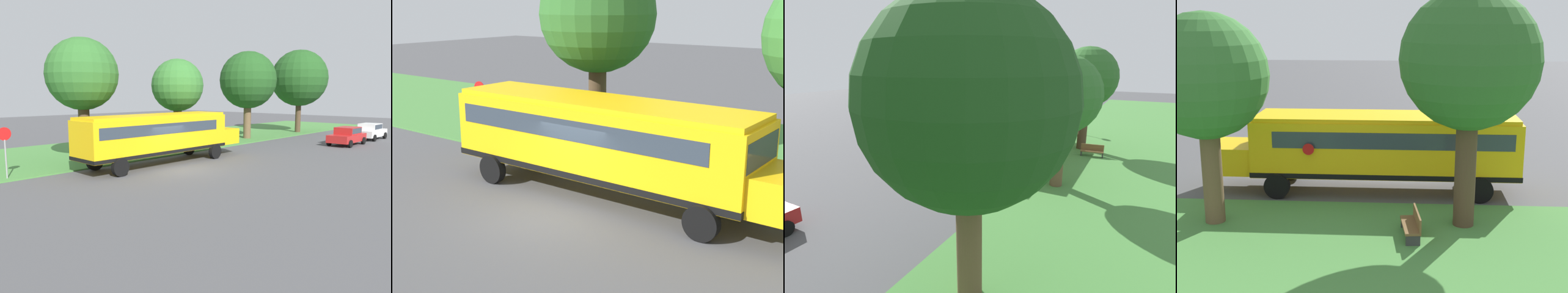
{
  "view_description": "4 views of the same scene",
  "coord_description": "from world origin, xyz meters",
  "views": [
    {
      "loc": [
        15.75,
        -15.45,
        4.42
      ],
      "look_at": [
        -0.25,
        1.58,
        1.19
      ],
      "focal_mm": 35.0,
      "sensor_mm": 36.0,
      "label": 1
    },
    {
      "loc": [
        11.42,
        9.93,
        6.17
      ],
      "look_at": [
        -1.58,
        0.15,
        1.78
      ],
      "focal_mm": 50.0,
      "sensor_mm": 36.0,
      "label": 2
    },
    {
      "loc": [
        -10.12,
        21.9,
        6.71
      ],
      "look_at": [
        -0.98,
        5.08,
        1.45
      ],
      "focal_mm": 28.0,
      "sensor_mm": 36.0,
      "label": 3
    },
    {
      "loc": [
        -23.52,
        -0.74,
        7.11
      ],
      "look_at": [
        -0.51,
        0.77,
        1.42
      ],
      "focal_mm": 50.0,
      "sensor_mm": 36.0,
      "label": 4
    }
  ],
  "objects": [
    {
      "name": "park_bench",
      "position": [
        -7.08,
        -0.95,
        0.47
      ],
      "size": [
        1.65,
        0.68,
        0.92
      ],
      "color": "brown",
      "rests_on": "ground"
    },
    {
      "name": "stop_sign",
      "position": [
        -4.6,
        -8.06,
        1.74
      ],
      "size": [
        0.08,
        0.68,
        2.74
      ],
      "color": "gray",
      "rests_on": "ground"
    },
    {
      "name": "ground_plane",
      "position": [
        0.0,
        0.0,
        0.0
      ],
      "size": [
        120.0,
        120.0,
        0.0
      ],
      "primitive_type": "plane",
      "color": "#4C4C4F"
    },
    {
      "name": "school_bus",
      "position": [
        -2.25,
        0.41,
        1.92
      ],
      "size": [
        2.84,
        12.42,
        3.16
      ],
      "color": "yellow",
      "rests_on": "ground"
    },
    {
      "name": "grass_verge",
      "position": [
        -10.0,
        0.0,
        0.04
      ],
      "size": [
        12.0,
        80.0,
        0.08
      ],
      "primitive_type": "cube",
      "color": "#47843D",
      "rests_on": "ground"
    },
    {
      "name": "oak_tree_beside_bus",
      "position": [
        -5.95,
        -2.69,
        5.62
      ],
      "size": [
        4.52,
        4.52,
        7.92
      ],
      "color": "#4C3826",
      "rests_on": "ground"
    }
  ]
}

